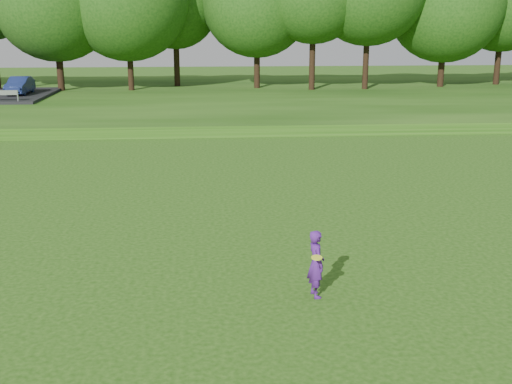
{
  "coord_description": "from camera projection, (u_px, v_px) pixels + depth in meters",
  "views": [
    {
      "loc": [
        -0.91,
        -13.32,
        5.86
      ],
      "look_at": [
        0.36,
        3.51,
        1.3
      ],
      "focal_mm": 45.0,
      "sensor_mm": 36.0,
      "label": 1
    }
  ],
  "objects": [
    {
      "name": "woman",
      "position": [
        316.0,
        264.0,
        13.85
      ],
      "size": [
        0.46,
        0.88,
        1.51
      ],
      "color": "#501C80",
      "rests_on": "ground"
    },
    {
      "name": "berm",
      "position": [
        220.0,
        97.0,
        47.07
      ],
      "size": [
        130.0,
        30.0,
        0.6
      ],
      "primitive_type": "cube",
      "color": "#1B440D",
      "rests_on": "ground"
    },
    {
      "name": "ground",
      "position": [
        252.0,
        289.0,
        14.42
      ],
      "size": [
        140.0,
        140.0,
        0.0
      ],
      "primitive_type": "plane",
      "color": "#1B440D",
      "rests_on": "ground"
    },
    {
      "name": "walking_path",
      "position": [
        226.0,
        134.0,
        33.67
      ],
      "size": [
        130.0,
        1.6,
        0.04
      ],
      "primitive_type": "cube",
      "color": "gray",
      "rests_on": "ground"
    }
  ]
}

